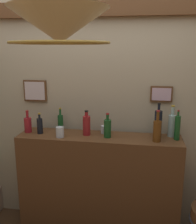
{
  "coord_description": "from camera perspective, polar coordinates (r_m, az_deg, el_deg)",
  "views": [
    {
      "loc": [
        0.38,
        -1.52,
        1.87
      ],
      "look_at": [
        0.0,
        0.79,
        1.3
      ],
      "focal_mm": 42.07,
      "sensor_mm": 36.0,
      "label": 1
    }
  ],
  "objects": [
    {
      "name": "panelled_rear_partition",
      "position": [
        2.7,
        1.03,
        1.18
      ],
      "size": [
        3.21,
        0.15,
        2.44
      ],
      "color": "#BCAD8E",
      "rests_on": "ground"
    },
    {
      "name": "bar_shelf_unit",
      "position": [
        2.74,
        0.18,
        -15.74
      ],
      "size": [
        1.56,
        0.36,
        1.05
      ],
      "primitive_type": "cube",
      "color": "brown",
      "rests_on": "ground"
    },
    {
      "name": "liquor_bottle_rye",
      "position": [
        2.65,
        -12.53,
        -2.84
      ],
      "size": [
        0.06,
        0.06,
        0.21
      ],
      "color": "black",
      "rests_on": "bar_shelf_unit"
    },
    {
      "name": "liquor_bottle_sherry",
      "position": [
        2.47,
        2.07,
        -3.47
      ],
      "size": [
        0.07,
        0.07,
        0.23
      ],
      "color": "#184E20",
      "rests_on": "bar_shelf_unit"
    },
    {
      "name": "liquor_bottle_vermouth",
      "position": [
        2.52,
        12.92,
        -2.48
      ],
      "size": [
        0.07,
        0.07,
        0.33
      ],
      "color": "black",
      "rests_on": "bar_shelf_unit"
    },
    {
      "name": "liquor_bottle_tequila",
      "position": [
        2.53,
        -2.5,
        -2.83
      ],
      "size": [
        0.07,
        0.07,
        0.24
      ],
      "color": "maroon",
      "rests_on": "bar_shelf_unit"
    },
    {
      "name": "liquor_bottle_port",
      "position": [
        2.5,
        16.85,
        -3.27
      ],
      "size": [
        0.05,
        0.05,
        0.28
      ],
      "color": "#174C20",
      "rests_on": "bar_shelf_unit"
    },
    {
      "name": "liquor_bottle_rum",
      "position": [
        2.7,
        -8.15,
        -2.19
      ],
      "size": [
        0.06,
        0.06,
        0.24
      ],
      "color": "#174D21",
      "rests_on": "bar_shelf_unit"
    },
    {
      "name": "liquor_bottle_bourbon",
      "position": [
        2.71,
        -15.0,
        -2.6
      ],
      "size": [
        0.07,
        0.07,
        0.22
      ],
      "color": "maroon",
      "rests_on": "bar_shelf_unit"
    },
    {
      "name": "liquor_bottle_mezcal",
      "position": [
        2.41,
        12.73,
        -3.93
      ],
      "size": [
        0.07,
        0.07,
        0.29
      ],
      "color": "brown",
      "rests_on": "bar_shelf_unit"
    },
    {
      "name": "liquor_bottle_brandy",
      "position": [
        2.58,
        15.74,
        -2.64
      ],
      "size": [
        0.07,
        0.07,
        0.3
      ],
      "color": "#A5C4C0",
      "rests_on": "bar_shelf_unit"
    },
    {
      "name": "glass_tumbler_rocks",
      "position": [
        2.51,
        -8.27,
        -4.32
      ],
      "size": [
        0.08,
        0.08,
        0.1
      ],
      "color": "silver",
      "rests_on": "bar_shelf_unit"
    },
    {
      "name": "glass_tumbler_highball",
      "position": [
        2.6,
        1.33,
        -3.8
      ],
      "size": [
        0.06,
        0.06,
        0.08
      ],
      "color": "silver",
      "rests_on": "bar_shelf_unit"
    },
    {
      "name": "pendant_lamp",
      "position": [
        1.62,
        -8.37,
        17.81
      ],
      "size": [
        0.6,
        0.6,
        0.51
      ],
      "color": "beige"
    }
  ]
}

